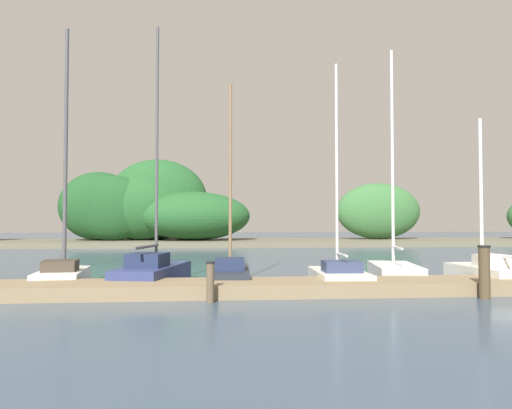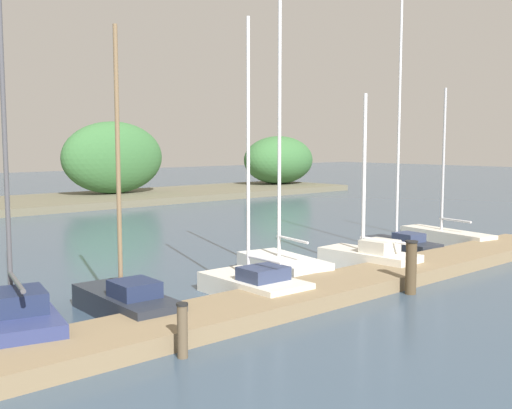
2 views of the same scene
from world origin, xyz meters
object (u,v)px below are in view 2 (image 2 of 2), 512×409
sailboat_5 (281,262)px  mooring_piling_1 (182,330)px  sailboat_7 (399,240)px  mooring_piling_2 (411,267)px  sailboat_2 (13,314)px  sailboat_8 (443,234)px  sailboat_4 (252,282)px  sailboat_6 (367,257)px  sailboat_3 (124,299)px

sailboat_5 → mooring_piling_1: sailboat_5 is taller
sailboat_7 → mooring_piling_2: bearing=136.0°
sailboat_2 → sailboat_8: 15.83m
mooring_piling_2 → sailboat_7: bearing=38.0°
mooring_piling_1 → sailboat_5: bearing=31.9°
sailboat_4 → sailboat_6: (4.54, 0.12, 0.04)m
sailboat_3 → sailboat_6: 7.68m
sailboat_7 → mooring_piling_1: (-11.23, -3.52, 0.08)m
mooring_piling_1 → sailboat_7: bearing=17.4°
sailboat_3 → sailboat_5: 5.31m
sailboat_6 → mooring_piling_1: 8.59m
sailboat_8 → sailboat_7: bearing=101.3°
sailboat_2 → mooring_piling_2: size_ratio=5.99×
sailboat_3 → sailboat_4: size_ratio=0.93×
sailboat_2 → sailboat_5: (7.52, 0.44, -0.05)m
sailboat_5 → sailboat_8: (8.30, 0.01, -0.06)m
sailboat_3 → sailboat_5: sailboat_5 is taller
sailboat_5 → sailboat_7: bearing=-81.1°
sailboat_6 → sailboat_3: bearing=84.3°
sailboat_7 → sailboat_3: bearing=101.1°
sailboat_5 → sailboat_4: bearing=129.8°
sailboat_3 → sailboat_7: 10.70m
mooring_piling_1 → mooring_piling_2: (6.71, -0.01, 0.18)m
sailboat_2 → sailboat_4: 5.44m
sailboat_2 → mooring_piling_2: sailboat_2 is taller
sailboat_8 → sailboat_6: bearing=109.9°
sailboat_3 → sailboat_7: bearing=-84.3°
sailboat_4 → sailboat_8: bearing=-81.4°
sailboat_2 → sailboat_5: sailboat_2 is taller
sailboat_6 → sailboat_4: bearing=89.1°
sailboat_4 → sailboat_6: 4.54m
mooring_piling_2 → sailboat_3: bearing=154.4°
sailboat_3 → mooring_piling_2: sailboat_3 is taller
sailboat_7 → sailboat_5: bearing=97.0°
sailboat_4 → sailboat_7: 7.64m
sailboat_7 → sailboat_8: (2.89, 0.10, -0.10)m
sailboat_5 → sailboat_7: 5.42m
sailboat_2 → sailboat_8: sailboat_2 is taller
sailboat_3 → mooring_piling_1: sailboat_3 is taller
sailboat_2 → sailboat_6: (9.92, -0.66, -0.04)m
mooring_piling_2 → mooring_piling_1: bearing=179.9°
sailboat_5 → sailboat_8: bearing=-80.0°
sailboat_2 → sailboat_6: sailboat_2 is taller
sailboat_2 → sailboat_4: bearing=-85.4°
sailboat_2 → sailboat_8: size_ratio=1.40×
mooring_piling_2 → sailboat_5: bearing=103.9°
sailboat_6 → sailboat_7: size_ratio=0.61×
sailboat_8 → mooring_piling_2: (-7.41, -3.63, 0.35)m
sailboat_4 → sailboat_5: (2.14, 1.23, 0.03)m
sailboat_5 → mooring_piling_2: 3.75m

